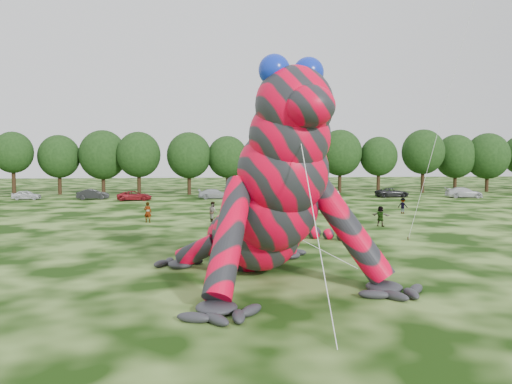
{
  "coord_description": "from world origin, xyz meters",
  "views": [
    {
      "loc": [
        -7.99,
        -19.6,
        5.68
      ],
      "look_at": [
        -5.44,
        4.29,
        4.0
      ],
      "focal_mm": 35.0,
      "sensor_mm": 36.0,
      "label": 1
    }
  ],
  "objects_px": {
    "tree_14": "(455,163)",
    "car_0": "(26,195)",
    "tree_13": "(423,161)",
    "tree_10": "(300,160)",
    "tree_7": "(189,163)",
    "tree_11": "(340,161)",
    "tree_4": "(59,165)",
    "spectator_1": "(213,212)",
    "tree_6": "(139,163)",
    "inflatable_gecko": "(249,172)",
    "car_3": "(215,194)",
    "car_6": "(392,193)",
    "car_7": "(464,193)",
    "tree_3": "(13,164)",
    "tree_15": "(487,162)",
    "spectator_2": "(403,206)",
    "spectator_0": "(148,212)",
    "car_1": "(93,194)",
    "car_4": "(263,194)",
    "spectator_5": "(381,216)",
    "car_2": "(135,196)",
    "car_5": "(323,192)",
    "tree_8": "(228,165)",
    "tree_12": "(379,165)"
  },
  "relations": [
    {
      "from": "tree_14",
      "to": "car_0",
      "type": "distance_m",
      "value": 65.73
    },
    {
      "from": "tree_13",
      "to": "tree_10",
      "type": "bearing_deg",
      "value": 175.79
    },
    {
      "from": "tree_7",
      "to": "tree_11",
      "type": "xyz_separation_m",
      "value": [
        23.87,
        1.39,
        0.3
      ]
    },
    {
      "from": "tree_4",
      "to": "spectator_1",
      "type": "height_order",
      "value": "tree_4"
    },
    {
      "from": "tree_6",
      "to": "inflatable_gecko",
      "type": "bearing_deg",
      "value": -77.03
    },
    {
      "from": "tree_4",
      "to": "tree_7",
      "type": "distance_m",
      "value": 19.65
    },
    {
      "from": "tree_10",
      "to": "car_3",
      "type": "relative_size",
      "value": 2.26
    },
    {
      "from": "car_3",
      "to": "car_6",
      "type": "bearing_deg",
      "value": -91.02
    },
    {
      "from": "car_7",
      "to": "tree_3",
      "type": "bearing_deg",
      "value": 88.93
    },
    {
      "from": "tree_15",
      "to": "spectator_2",
      "type": "relative_size",
      "value": 6.07
    },
    {
      "from": "spectator_0",
      "to": "inflatable_gecko",
      "type": "bearing_deg",
      "value": 123.1
    },
    {
      "from": "tree_15",
      "to": "car_3",
      "type": "bearing_deg",
      "value": -168.35
    },
    {
      "from": "tree_3",
      "to": "spectator_1",
      "type": "bearing_deg",
      "value": -49.03
    },
    {
      "from": "tree_4",
      "to": "car_0",
      "type": "xyz_separation_m",
      "value": [
        -1.89,
        -8.91,
        -3.9
      ]
    },
    {
      "from": "car_1",
      "to": "car_7",
      "type": "height_order",
      "value": "car_7"
    },
    {
      "from": "inflatable_gecko",
      "to": "car_4",
      "type": "bearing_deg",
      "value": 65.48
    },
    {
      "from": "car_7",
      "to": "tree_7",
      "type": "bearing_deg",
      "value": 83.33
    },
    {
      "from": "inflatable_gecko",
      "to": "tree_4",
      "type": "bearing_deg",
      "value": 97.42
    },
    {
      "from": "car_4",
      "to": "car_7",
      "type": "bearing_deg",
      "value": -92.49
    },
    {
      "from": "spectator_0",
      "to": "spectator_5",
      "type": "height_order",
      "value": "spectator_0"
    },
    {
      "from": "tree_6",
      "to": "car_2",
      "type": "relative_size",
      "value": 2.1
    },
    {
      "from": "spectator_2",
      "to": "car_3",
      "type": "bearing_deg",
      "value": -3.43
    },
    {
      "from": "tree_11",
      "to": "tree_13",
      "type": "xyz_separation_m",
      "value": [
        13.35,
        -1.07,
        0.03
      ]
    },
    {
      "from": "car_5",
      "to": "tree_13",
      "type": "bearing_deg",
      "value": -72.44
    },
    {
      "from": "tree_11",
      "to": "car_1",
      "type": "height_order",
      "value": "tree_11"
    },
    {
      "from": "tree_3",
      "to": "tree_10",
      "type": "xyz_separation_m",
      "value": [
        43.11,
        1.51,
        0.53
      ]
    },
    {
      "from": "tree_14",
      "to": "tree_13",
      "type": "bearing_deg",
      "value": -165.85
    },
    {
      "from": "tree_11",
      "to": "car_3",
      "type": "bearing_deg",
      "value": -154.36
    },
    {
      "from": "tree_13",
      "to": "car_2",
      "type": "height_order",
      "value": "tree_13"
    },
    {
      "from": "tree_6",
      "to": "car_5",
      "type": "bearing_deg",
      "value": -14.51
    },
    {
      "from": "car_2",
      "to": "spectator_1",
      "type": "relative_size",
      "value": 2.52
    },
    {
      "from": "car_2",
      "to": "car_7",
      "type": "xyz_separation_m",
      "value": [
        45.33,
        -0.34,
        0.1
      ]
    },
    {
      "from": "tree_13",
      "to": "spectator_2",
      "type": "relative_size",
      "value": 6.38
    },
    {
      "from": "tree_14",
      "to": "car_6",
      "type": "relative_size",
      "value": 2.0
    },
    {
      "from": "tree_8",
      "to": "car_7",
      "type": "height_order",
      "value": "tree_8"
    },
    {
      "from": "tree_6",
      "to": "spectator_1",
      "type": "height_order",
      "value": "tree_6"
    },
    {
      "from": "tree_4",
      "to": "car_4",
      "type": "xyz_separation_m",
      "value": [
        29.61,
        -11.93,
        -3.82
      ]
    },
    {
      "from": "spectator_2",
      "to": "tree_3",
      "type": "bearing_deg",
      "value": 13.12
    },
    {
      "from": "car_6",
      "to": "spectator_2",
      "type": "distance_m",
      "value": 21.11
    },
    {
      "from": "car_7",
      "to": "car_4",
      "type": "bearing_deg",
      "value": 97.79
    },
    {
      "from": "tree_12",
      "to": "spectator_2",
      "type": "height_order",
      "value": "tree_12"
    },
    {
      "from": "tree_12",
      "to": "tree_15",
      "type": "relative_size",
      "value": 0.93
    },
    {
      "from": "tree_14",
      "to": "spectator_2",
      "type": "xyz_separation_m",
      "value": [
        -21.42,
        -30.18,
        -3.91
      ]
    },
    {
      "from": "car_6",
      "to": "tree_10",
      "type": "bearing_deg",
      "value": 44.69
    },
    {
      "from": "tree_3",
      "to": "spectator_5",
      "type": "height_order",
      "value": "tree_3"
    },
    {
      "from": "car_0",
      "to": "car_4",
      "type": "xyz_separation_m",
      "value": [
        31.51,
        -3.02,
        0.08
      ]
    },
    {
      "from": "tree_12",
      "to": "spectator_1",
      "type": "height_order",
      "value": "tree_12"
    },
    {
      "from": "tree_13",
      "to": "car_0",
      "type": "distance_m",
      "value": 59.28
    },
    {
      "from": "tree_14",
      "to": "inflatable_gecko",
      "type": "bearing_deg",
      "value": -126.25
    },
    {
      "from": "inflatable_gecko",
      "to": "spectator_5",
      "type": "bearing_deg",
      "value": 33.2
    }
  ]
}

